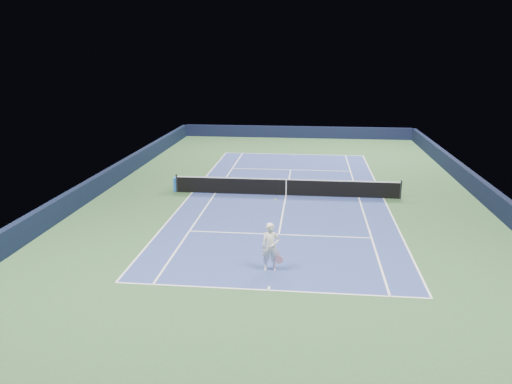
# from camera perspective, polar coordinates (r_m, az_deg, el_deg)

# --- Properties ---
(ground) EXTENTS (40.00, 40.00, 0.00)m
(ground) POSITION_cam_1_polar(r_m,az_deg,el_deg) (28.66, 3.45, -0.38)
(ground) COLOR #2D512C
(ground) RESTS_ON ground
(wall_far) EXTENTS (22.00, 0.35, 1.10)m
(wall_far) POSITION_cam_1_polar(r_m,az_deg,el_deg) (47.92, 4.67, 6.84)
(wall_far) COLOR black
(wall_far) RESTS_ON ground
(wall_right) EXTENTS (0.35, 40.00, 1.10)m
(wall_right) POSITION_cam_1_polar(r_m,az_deg,el_deg) (30.04, 24.56, 0.03)
(wall_right) COLOR black
(wall_right) RESTS_ON ground
(wall_left) EXTENTS (0.35, 40.00, 1.10)m
(wall_left) POSITION_cam_1_polar(r_m,az_deg,el_deg) (30.94, -16.99, 1.22)
(wall_left) COLOR black
(wall_left) RESTS_ON ground
(court_surface) EXTENTS (10.97, 23.77, 0.01)m
(court_surface) POSITION_cam_1_polar(r_m,az_deg,el_deg) (28.66, 3.45, -0.38)
(court_surface) COLOR navy
(court_surface) RESTS_ON ground
(baseline_far) EXTENTS (10.97, 0.08, 0.00)m
(baseline_far) POSITION_cam_1_polar(r_m,az_deg,el_deg) (40.20, 4.31, 4.33)
(baseline_far) COLOR white
(baseline_far) RESTS_ON ground
(baseline_near) EXTENTS (10.97, 0.08, 0.00)m
(baseline_near) POSITION_cam_1_polar(r_m,az_deg,el_deg) (17.57, 1.44, -11.16)
(baseline_near) COLOR white
(baseline_near) RESTS_ON ground
(sideline_doubles_right) EXTENTS (0.08, 23.77, 0.00)m
(sideline_doubles_right) POSITION_cam_1_polar(r_m,az_deg,el_deg) (28.93, 14.36, -0.68)
(sideline_doubles_right) COLOR white
(sideline_doubles_right) RESTS_ON ground
(sideline_doubles_left) EXTENTS (0.08, 23.77, 0.00)m
(sideline_doubles_left) POSITION_cam_1_polar(r_m,az_deg,el_deg) (29.41, -7.28, -0.04)
(sideline_doubles_left) COLOR white
(sideline_doubles_left) RESTS_ON ground
(sideline_singles_right) EXTENTS (0.08, 23.77, 0.00)m
(sideline_singles_right) POSITION_cam_1_polar(r_m,az_deg,el_deg) (28.77, 11.66, -0.61)
(sideline_singles_right) COLOR white
(sideline_singles_right) RESTS_ON ground
(sideline_singles_left) EXTENTS (0.08, 23.77, 0.00)m
(sideline_singles_left) POSITION_cam_1_polar(r_m,az_deg,el_deg) (29.13, -4.66, -0.12)
(sideline_singles_left) COLOR white
(sideline_singles_left) RESTS_ON ground
(service_line_far) EXTENTS (8.23, 0.08, 0.00)m
(service_line_far) POSITION_cam_1_polar(r_m,az_deg,el_deg) (34.84, 3.98, 2.55)
(service_line_far) COLOR white
(service_line_far) RESTS_ON ground
(service_line_near) EXTENTS (8.23, 0.08, 0.00)m
(service_line_near) POSITION_cam_1_polar(r_m,az_deg,el_deg) (22.58, 2.62, -4.87)
(service_line_near) COLOR white
(service_line_near) RESTS_ON ground
(center_service_line) EXTENTS (0.08, 12.80, 0.00)m
(center_service_line) POSITION_cam_1_polar(r_m,az_deg,el_deg) (28.65, 3.45, -0.37)
(center_service_line) COLOR white
(center_service_line) RESTS_ON ground
(center_mark_far) EXTENTS (0.08, 0.30, 0.00)m
(center_mark_far) POSITION_cam_1_polar(r_m,az_deg,el_deg) (40.05, 4.30, 4.29)
(center_mark_far) COLOR white
(center_mark_far) RESTS_ON ground
(center_mark_near) EXTENTS (0.08, 0.30, 0.00)m
(center_mark_near) POSITION_cam_1_polar(r_m,az_deg,el_deg) (17.70, 1.48, -10.94)
(center_mark_near) COLOR white
(center_mark_near) RESTS_ON ground
(tennis_net) EXTENTS (12.90, 0.10, 1.07)m
(tennis_net) POSITION_cam_1_polar(r_m,az_deg,el_deg) (28.52, 3.46, 0.59)
(tennis_net) COLOR black
(tennis_net) RESTS_ON ground
(sponsor_cube) EXTENTS (0.59, 0.50, 0.81)m
(sponsor_cube) POSITION_cam_1_polar(r_m,az_deg,el_deg) (29.79, -8.89, 0.90)
(sponsor_cube) COLOR blue
(sponsor_cube) RESTS_ON ground
(tennis_player) EXTENTS (0.85, 1.31, 2.51)m
(tennis_player) POSITION_cam_1_polar(r_m,az_deg,el_deg) (18.71, 1.68, -6.32)
(tennis_player) COLOR white
(tennis_player) RESTS_ON ground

